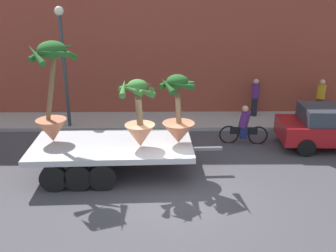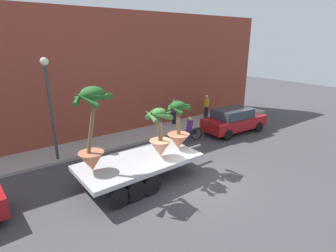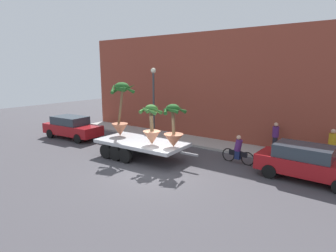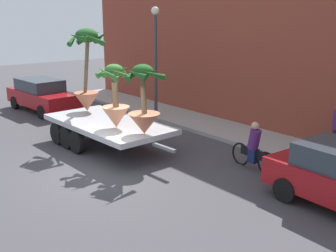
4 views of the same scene
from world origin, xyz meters
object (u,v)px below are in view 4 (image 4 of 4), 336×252
at_px(potted_palm_middle, 144,107).
at_px(trailing_car, 42,95).
at_px(potted_palm_front, 115,101).
at_px(cyclist, 254,149).
at_px(street_lamp, 156,48).
at_px(flatbed_trailer, 104,126).
at_px(potted_palm_rear, 87,72).

height_order(potted_palm_middle, trailing_car, potted_palm_middle).
height_order(potted_palm_front, cyclist, potted_palm_front).
height_order(trailing_car, street_lamp, street_lamp).
relative_size(flatbed_trailer, potted_palm_front, 2.88).
xyz_separation_m(flatbed_trailer, potted_palm_front, (1.13, -0.21, 1.11)).
bearing_deg(cyclist, trailing_car, -171.46).
height_order(cyclist, street_lamp, street_lamp).
relative_size(flatbed_trailer, cyclist, 3.31).
distance_m(potted_palm_front, cyclist, 4.71).
distance_m(potted_palm_middle, potted_palm_front, 1.23).
distance_m(flatbed_trailer, trailing_car, 6.93).
xyz_separation_m(potted_palm_rear, potted_palm_front, (2.68, -0.45, -0.66)).
height_order(potted_palm_rear, potted_palm_front, potted_palm_rear).
bearing_deg(street_lamp, cyclist, -13.20).
height_order(flatbed_trailer, potted_palm_middle, potted_palm_middle).
bearing_deg(flatbed_trailer, street_lamp, 117.85).
bearing_deg(street_lamp, potted_palm_rear, -81.69).
xyz_separation_m(potted_palm_middle, trailing_car, (-9.24, 0.47, -1.03)).
distance_m(cyclist, street_lamp, 7.64).
relative_size(trailing_car, street_lamp, 0.95).
height_order(potted_palm_front, street_lamp, street_lamp).
relative_size(flatbed_trailer, street_lamp, 1.26).
bearing_deg(trailing_car, street_lamp, 35.42).
distance_m(potted_palm_rear, trailing_car, 5.63).
xyz_separation_m(potted_palm_middle, cyclist, (2.58, 2.25, -1.19)).
height_order(potted_palm_front, trailing_car, potted_palm_front).
height_order(potted_palm_middle, cyclist, potted_palm_middle).
bearing_deg(potted_palm_middle, cyclist, 41.03).
bearing_deg(flatbed_trailer, trailing_car, 175.41).
height_order(potted_palm_rear, cyclist, potted_palm_rear).
bearing_deg(potted_palm_rear, potted_palm_middle, -2.28).
distance_m(potted_palm_middle, cyclist, 3.63).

